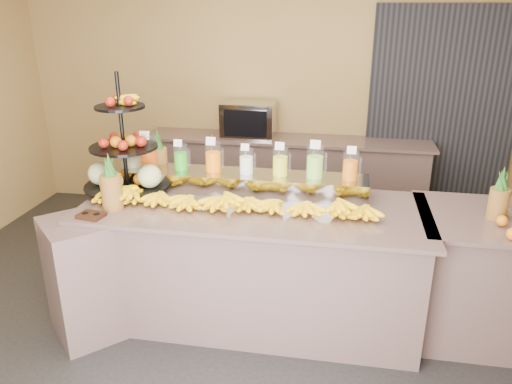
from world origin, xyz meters
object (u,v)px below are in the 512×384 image
(fruit_stand, at_px, (131,163))
(oven_warmer, at_px, (249,119))
(pitcher_tray, at_px, (247,183))
(banana_heap, at_px, (231,199))
(condiment_caddy, at_px, (91,215))

(fruit_stand, relative_size, oven_warmer, 1.62)
(oven_warmer, bearing_deg, pitcher_tray, -79.55)
(banana_heap, height_order, fruit_stand, fruit_stand)
(fruit_stand, height_order, oven_warmer, fruit_stand)
(banana_heap, distance_m, oven_warmer, 2.03)
(pitcher_tray, distance_m, condiment_caddy, 1.17)
(pitcher_tray, distance_m, banana_heap, 0.35)
(pitcher_tray, distance_m, oven_warmer, 1.70)
(condiment_caddy, relative_size, oven_warmer, 0.30)
(pitcher_tray, bearing_deg, condiment_caddy, -144.95)
(fruit_stand, xyz_separation_m, oven_warmer, (0.57, 1.82, -0.04))
(banana_heap, xyz_separation_m, oven_warmer, (-0.25, 2.01, 0.12))
(banana_heap, relative_size, condiment_caddy, 12.71)
(pitcher_tray, xyz_separation_m, oven_warmer, (-0.30, 1.67, 0.11))
(banana_heap, bearing_deg, fruit_stand, 167.04)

